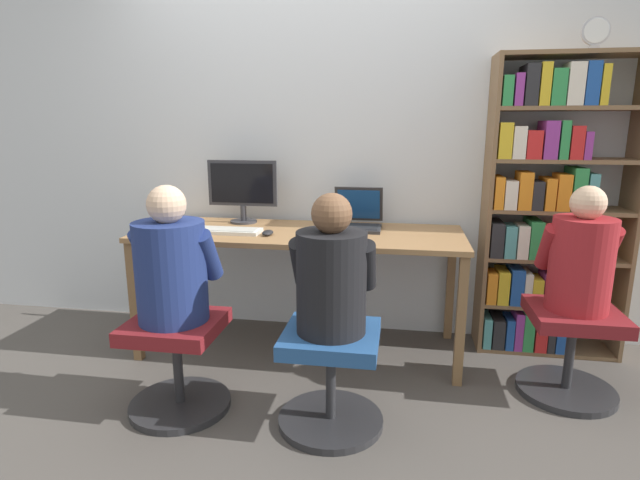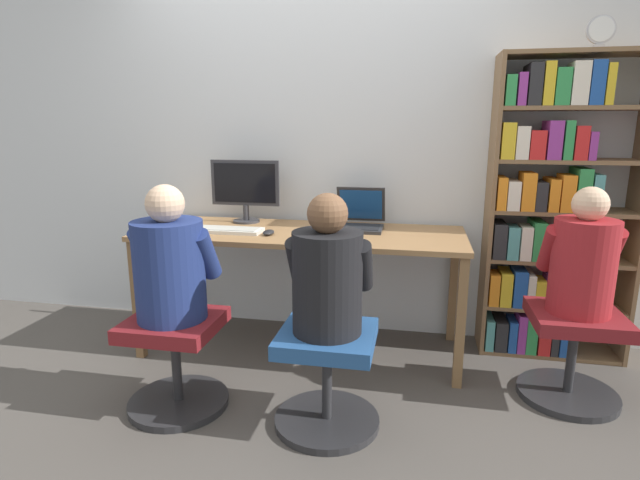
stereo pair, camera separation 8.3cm
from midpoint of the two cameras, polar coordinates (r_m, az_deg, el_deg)
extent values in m
plane|color=#4C4742|center=(2.99, -4.44, -15.01)|extent=(14.00, 14.00, 0.00)
cube|color=silver|center=(3.40, -1.67, 11.28)|extent=(10.00, 0.05, 2.60)
cube|color=olive|center=(3.06, -3.11, 0.72)|extent=(1.97, 0.71, 0.03)
cube|color=brown|center=(3.22, -21.10, -6.62)|extent=(0.05, 0.05, 0.74)
cube|color=brown|center=(2.81, 14.96, -9.02)|extent=(0.05, 0.05, 0.74)
cube|color=brown|center=(3.75, -16.28, -3.52)|extent=(0.05, 0.05, 0.74)
cube|color=brown|center=(3.41, 14.00, -5.05)|extent=(0.05, 0.05, 0.74)
cylinder|color=#333338|center=(3.37, -9.41, 2.11)|extent=(0.18, 0.18, 0.01)
cylinder|color=#333338|center=(3.36, -9.45, 3.06)|extent=(0.04, 0.04, 0.10)
cube|color=#333338|center=(3.33, -9.58, 6.43)|extent=(0.46, 0.02, 0.30)
cube|color=black|center=(3.32, -9.64, 6.40)|extent=(0.42, 0.01, 0.26)
cube|color=#2D2D30|center=(3.10, 3.38, 1.36)|extent=(0.31, 0.25, 0.02)
cube|color=black|center=(3.09, 3.38, 1.56)|extent=(0.27, 0.20, 0.00)
cube|color=#2D2D30|center=(3.25, 3.74, 4.13)|extent=(0.31, 0.11, 0.23)
cube|color=#19478C|center=(3.24, 3.73, 4.07)|extent=(0.27, 0.09, 0.20)
cube|color=silver|center=(3.08, -11.74, 1.04)|extent=(0.45, 0.16, 0.02)
cube|color=#BAB8AD|center=(3.07, -11.75, 1.27)|extent=(0.42, 0.13, 0.00)
ellipsoid|color=black|center=(2.96, -6.80, 0.82)|extent=(0.06, 0.11, 0.03)
cylinder|color=#262628|center=(2.77, -16.52, -17.54)|extent=(0.50, 0.50, 0.04)
cylinder|color=#262628|center=(2.68, -16.81, -13.77)|extent=(0.05, 0.05, 0.37)
cube|color=maroon|center=(2.59, -17.13, -9.40)|extent=(0.44, 0.42, 0.07)
cylinder|color=#262628|center=(2.55, 0.23, -19.87)|extent=(0.50, 0.50, 0.04)
cylinder|color=#262628|center=(2.45, 0.23, -15.87)|extent=(0.05, 0.05, 0.37)
cube|color=#234C84|center=(2.35, 0.24, -11.15)|extent=(0.44, 0.42, 0.07)
cylinder|color=navy|center=(2.50, -17.56, -3.49)|extent=(0.34, 0.34, 0.49)
sphere|color=beige|center=(2.43, -18.08, 3.88)|extent=(0.18, 0.18, 0.18)
cylinder|color=navy|center=(2.61, -20.10, -1.35)|extent=(0.09, 0.22, 0.28)
cylinder|color=navy|center=(2.47, -13.65, -1.70)|extent=(0.09, 0.22, 0.28)
cylinder|color=black|center=(2.25, 0.24, -4.90)|extent=(0.32, 0.32, 0.47)
sphere|color=brown|center=(2.18, 0.25, 3.04)|extent=(0.18, 0.18, 0.18)
cylinder|color=black|center=(2.32, -3.18, -2.60)|extent=(0.09, 0.21, 0.27)
cylinder|color=black|center=(2.28, 4.28, -2.93)|extent=(0.09, 0.21, 0.27)
cube|color=brown|center=(3.24, 17.77, 3.50)|extent=(0.02, 0.29, 1.80)
cube|color=brown|center=(3.46, 31.34, 2.78)|extent=(0.02, 0.29, 1.80)
cube|color=brown|center=(3.57, 23.40, -11.06)|extent=(0.80, 0.28, 0.02)
cube|color=brown|center=(3.46, 23.84, -6.56)|extent=(0.80, 0.28, 0.02)
cube|color=brown|center=(3.38, 24.30, -1.81)|extent=(0.80, 0.28, 0.02)
cube|color=brown|center=(3.32, 24.78, 3.15)|extent=(0.80, 0.28, 0.02)
cube|color=brown|center=(3.29, 25.27, 8.24)|extent=(0.80, 0.28, 0.02)
cube|color=brown|center=(3.29, 25.79, 13.38)|extent=(0.80, 0.28, 0.02)
cube|color=brown|center=(3.31, 26.32, 18.50)|extent=(0.80, 0.28, 0.02)
cube|color=teal|center=(3.43, 17.70, -9.62)|extent=(0.05, 0.22, 0.19)
cube|color=#262628|center=(3.44, 18.84, -9.67)|extent=(0.07, 0.22, 0.19)
cube|color=#1E4C9E|center=(3.43, 20.01, -9.74)|extent=(0.05, 0.18, 0.20)
cube|color=#8C338C|center=(3.44, 20.89, -9.38)|extent=(0.05, 0.19, 0.24)
cube|color=#2D8C47|center=(3.44, 21.85, -9.32)|extent=(0.06, 0.18, 0.25)
cube|color=red|center=(3.47, 23.03, -9.77)|extent=(0.07, 0.19, 0.19)
cube|color=#262628|center=(3.51, 23.93, -9.67)|extent=(0.04, 0.22, 0.19)
cube|color=#1E4C9E|center=(3.52, 24.87, -9.90)|extent=(0.06, 0.20, 0.16)
cube|color=orange|center=(3.30, 18.21, -5.03)|extent=(0.06, 0.16, 0.20)
cube|color=gold|center=(3.33, 19.32, -4.85)|extent=(0.07, 0.20, 0.21)
cube|color=#1E4C9E|center=(3.34, 20.68, -4.73)|extent=(0.08, 0.21, 0.22)
cube|color=silver|center=(3.36, 21.73, -4.94)|extent=(0.04, 0.20, 0.20)
cube|color=gold|center=(3.36, 22.68, -5.29)|extent=(0.06, 0.17, 0.17)
cube|color=#8C338C|center=(3.38, 24.00, -5.01)|extent=(0.09, 0.19, 0.20)
cube|color=silver|center=(3.42, 25.01, -5.08)|extent=(0.04, 0.22, 0.18)
cube|color=gold|center=(3.45, 25.94, -5.27)|extent=(0.07, 0.23, 0.16)
cube|color=#262628|center=(3.26, 18.64, 0.27)|extent=(0.07, 0.23, 0.21)
cube|color=teal|center=(3.24, 20.05, -0.05)|extent=(0.06, 0.16, 0.20)
cube|color=silver|center=(3.25, 21.30, -0.05)|extent=(0.06, 0.16, 0.20)
cube|color=#2D8C47|center=(3.30, 22.44, 0.27)|extent=(0.07, 0.23, 0.23)
cube|color=gold|center=(3.31, 23.92, -0.16)|extent=(0.09, 0.20, 0.19)
cube|color=gold|center=(3.33, 25.25, -0.51)|extent=(0.06, 0.20, 0.15)
cube|color=#8C338C|center=(3.34, 26.47, -0.06)|extent=(0.06, 0.18, 0.22)
cube|color=gold|center=(3.37, 27.71, -0.60)|extent=(0.09, 0.19, 0.16)
cube|color=orange|center=(3.19, 18.87, 5.24)|extent=(0.05, 0.20, 0.19)
cube|color=silver|center=(3.22, 19.97, 5.04)|extent=(0.07, 0.24, 0.17)
cube|color=orange|center=(3.20, 21.50, 5.33)|extent=(0.07, 0.17, 0.22)
cube|color=#262628|center=(3.23, 22.66, 4.81)|extent=(0.06, 0.19, 0.17)
cube|color=orange|center=(3.26, 23.81, 4.93)|extent=(0.06, 0.21, 0.19)
cube|color=orange|center=(3.25, 25.16, 5.02)|extent=(0.07, 0.16, 0.21)
cube|color=#2D8C47|center=(3.30, 26.44, 5.32)|extent=(0.07, 0.22, 0.25)
cube|color=teal|center=(3.31, 27.65, 4.95)|extent=(0.05, 0.20, 0.22)
cube|color=gold|center=(3.19, 19.40, 10.69)|extent=(0.07, 0.24, 0.21)
cube|color=silver|center=(3.21, 20.76, 10.42)|extent=(0.07, 0.25, 0.19)
cube|color=red|center=(3.20, 22.28, 10.08)|extent=(0.08, 0.20, 0.16)
cube|color=#8C338C|center=(3.22, 23.87, 10.43)|extent=(0.08, 0.21, 0.22)
cube|color=#2D8C47|center=(3.26, 25.01, 10.36)|extent=(0.05, 0.25, 0.22)
cube|color=red|center=(3.27, 26.16, 10.00)|extent=(0.07, 0.23, 0.19)
cube|color=#8C338C|center=(3.27, 27.28, 9.60)|extent=(0.04, 0.18, 0.16)
cube|color=#2D8C47|center=(3.18, 19.67, 15.69)|extent=(0.06, 0.21, 0.17)
cube|color=#8C338C|center=(3.17, 20.84, 15.70)|extent=(0.05, 0.18, 0.18)
cube|color=#262628|center=(3.21, 21.99, 16.02)|extent=(0.07, 0.23, 0.23)
cube|color=gold|center=(3.21, 23.34, 15.96)|extent=(0.06, 0.19, 0.23)
cube|color=#2D8C47|center=(3.25, 24.49, 15.51)|extent=(0.08, 0.24, 0.20)
cube|color=silver|center=(3.23, 26.24, 15.64)|extent=(0.09, 0.16, 0.23)
cube|color=#1E4C9E|center=(3.28, 27.58, 15.48)|extent=(0.07, 0.21, 0.23)
cube|color=gold|center=(3.29, 28.74, 15.21)|extent=(0.04, 0.18, 0.22)
cube|color=#B2B2B7|center=(3.25, 28.13, 18.83)|extent=(0.05, 0.03, 0.02)
cylinder|color=#B2B2B7|center=(3.26, 28.30, 20.29)|extent=(0.15, 0.02, 0.15)
cylinder|color=white|center=(3.25, 28.37, 20.31)|extent=(0.13, 0.00, 0.13)
cylinder|color=#262628|center=(3.07, 25.52, -15.19)|extent=(0.50, 0.50, 0.04)
cylinder|color=#262628|center=(2.98, 25.91, -11.72)|extent=(0.05, 0.05, 0.37)
cube|color=maroon|center=(2.90, 26.34, -7.74)|extent=(0.44, 0.42, 0.07)
cylinder|color=maroon|center=(2.82, 26.90, -2.52)|extent=(0.30, 0.30, 0.48)
sphere|color=beige|center=(2.76, 27.57, 3.79)|extent=(0.17, 0.17, 0.17)
cylinder|color=maroon|center=(2.83, 23.86, -0.73)|extent=(0.08, 0.21, 0.27)
cylinder|color=maroon|center=(2.92, 29.34, -0.91)|extent=(0.08, 0.21, 0.27)
camera|label=1|loc=(0.04, -90.84, -0.20)|focal=28.00mm
camera|label=2|loc=(0.04, 89.16, 0.20)|focal=28.00mm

